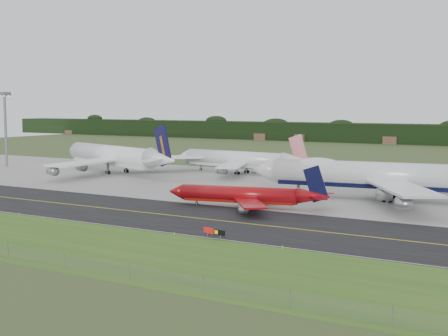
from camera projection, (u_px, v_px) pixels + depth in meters
ground at (204, 215)px, 135.43m from camera, size 600.00×600.00×0.00m
grass_verge at (94, 246)px, 105.36m from camera, size 400.00×30.00×0.01m
taxiway at (194, 218)px, 131.99m from camera, size 400.00×32.00×0.02m
apron at (298, 188)px, 179.25m from camera, size 400.00×78.00×0.01m
taxiway_centreline at (194, 218)px, 131.99m from camera, size 400.00×0.40×0.00m
taxiway_edge_line at (150, 230)px, 118.67m from camera, size 400.00×0.25×0.00m
perimeter_fence at (36, 256)px, 94.08m from camera, size 320.00×0.10×320.00m
jet_ba_747 at (384, 176)px, 155.93m from camera, size 71.59×58.86×18.00m
jet_red_737 at (248, 195)px, 144.91m from camera, size 38.33×30.73×10.42m
jet_navy_gold at (117, 157)px, 217.26m from camera, size 67.42×57.05×17.92m
jet_star_tail at (241, 160)px, 216.22m from camera, size 54.66×45.57×14.41m
floodlight_mast at (5, 115)px, 238.96m from camera, size 3.56×3.56×28.71m
taxiway_sign at (214, 232)px, 111.71m from camera, size 5.07×1.39×1.72m
edge_marker_left at (19, 214)px, 135.18m from camera, size 0.16×0.16×0.50m
edge_marker_center at (174, 234)px, 114.61m from camera, size 0.16×0.16×0.50m
edge_marker_right at (283, 247)px, 103.64m from camera, size 0.16×0.16×0.50m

